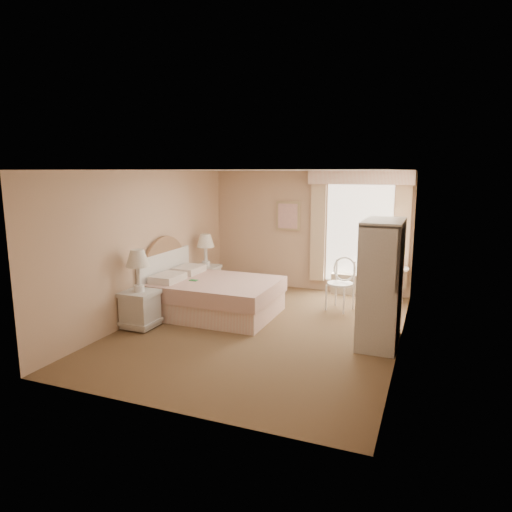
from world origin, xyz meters
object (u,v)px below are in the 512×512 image
at_px(bed, 211,295).
at_px(nightstand_near, 140,299).
at_px(nightstand_far, 206,272).
at_px(cafe_chair, 342,279).
at_px(armoire, 381,293).
at_px(round_table, 391,279).

bearing_deg(bed, nightstand_near, -123.61).
distance_m(nightstand_far, cafe_chair, 2.81).
relative_size(nightstand_near, armoire, 0.69).
relative_size(round_table, cafe_chair, 0.70).
distance_m(bed, nightstand_far, 1.39).
distance_m(nightstand_near, nightstand_far, 2.27).
bearing_deg(round_table, armoire, -88.46).
distance_m(bed, cafe_chair, 2.38).
relative_size(nightstand_near, nightstand_far, 1.04).
bearing_deg(armoire, cafe_chair, 120.29).
distance_m(bed, nightstand_near, 1.30).
bearing_deg(cafe_chair, armoire, -42.54).
bearing_deg(nightstand_near, cafe_chair, 38.18).
distance_m(nightstand_near, armoire, 3.74).
xyz_separation_m(nightstand_far, cafe_chair, (2.81, -0.06, 0.10)).
bearing_deg(armoire, nightstand_near, -168.32).
height_order(nightstand_near, armoire, armoire).
height_order(bed, nightstand_far, bed).
bearing_deg(round_table, nightstand_far, -167.42).
bearing_deg(cafe_chair, nightstand_far, -164.10).
distance_m(cafe_chair, armoire, 1.69).
distance_m(nightstand_far, round_table, 3.68).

